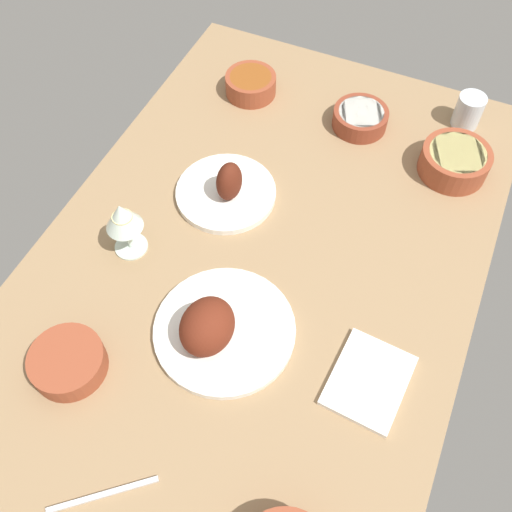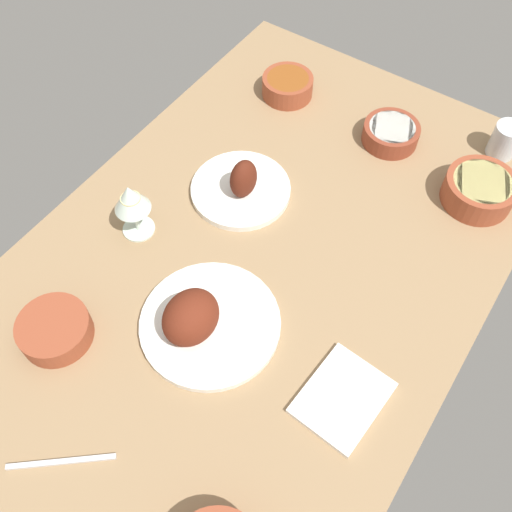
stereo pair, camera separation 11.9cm
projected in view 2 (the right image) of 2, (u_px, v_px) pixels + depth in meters
dining_table at (256, 266)px, 122.70cm from camera, size 140.00×90.00×4.00cm
plate_near_viewer at (242, 186)px, 129.21cm from camera, size 22.58×22.58×10.97cm
plate_far_side at (201, 321)px, 109.51cm from camera, size 27.40×27.40×11.05cm
bowl_cream at (391, 133)px, 138.36cm from camera, size 13.40×13.40×4.64cm
bowl_potatoes at (479, 190)px, 127.46cm from camera, size 15.71×15.71×6.27cm
bowl_soup at (288, 85)px, 147.34cm from camera, size 12.93×12.93×5.25cm
bowl_pasta at (55, 329)px, 109.35cm from camera, size 13.86×13.86×4.81cm
wine_glass at (131, 200)px, 117.38cm from camera, size 7.60×7.60×14.00cm
water_tumbler at (505, 140)px, 134.82cm from camera, size 6.65×6.65×8.25cm
folded_napkin at (343, 398)px, 104.02cm from camera, size 17.51×14.32×1.20cm
fork_loose at (61, 462)px, 98.01cm from camera, size 12.51×14.72×0.80cm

